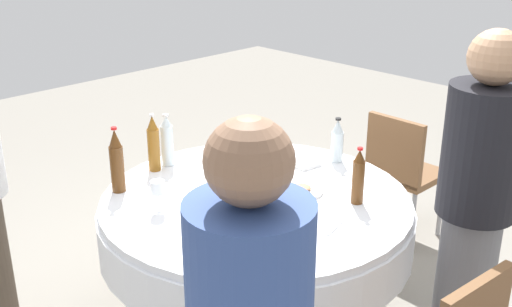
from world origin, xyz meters
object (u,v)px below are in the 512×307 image
Objects in this scene: bottle_brown_right at (117,162)px; chair_mid at (402,167)px; plate_front at (301,190)px; bottle_dark_green_outer at (255,203)px; bottle_clear_rear at (167,141)px; person_west at (475,206)px; bottle_brown_south at (358,177)px; plate_north at (239,206)px; plate_inner at (227,155)px; dining_table at (256,222)px; bottle_clear_far at (337,141)px; bottle_clear_west at (289,206)px; bottle_amber_mid at (154,144)px; wine_glass_rear at (234,170)px; wine_glass_south at (158,189)px.

bottle_brown_right reaches higher than chair_mid.
bottle_dark_green_outer is at bearing 105.81° from plate_front.
person_west is at bearing -162.52° from bottle_clear_rear.
person_west reaches higher than bottle_brown_south.
person_west is at bearing -146.89° from plate_north.
plate_inner is 1.19m from chair_mid.
dining_table is at bearing -45.20° from bottle_dark_green_outer.
bottle_brown_south is 1.12× the size of bottle_clear_far.
plate_front is at bearing -56.61° from bottle_clear_west.
plate_inner is at bearing 38.99° from bottle_clear_far.
bottle_clear_west is 1.00m from bottle_clear_rear.
bottle_amber_mid is (0.88, -0.10, 0.01)m from bottle_dark_green_outer.
plate_north is 0.30× the size of chair_mid.
bottle_clear_rear is 0.34× the size of chair_mid.
plate_front is (0.23, -0.36, -0.12)m from bottle_clear_west.
wine_glass_rear is at bearing 6.51° from dining_table.
bottle_dark_green_outer is at bearing 42.10° from bottle_clear_west.
bottle_brown_south is at bearing -160.78° from bottle_clear_rear.
plate_north is 1.20× the size of plate_front.
bottle_brown_south is at bearing -68.63° from chair_mid.
bottle_brown_south is (-0.93, -0.74, -0.02)m from bottle_brown_right.
bottle_brown_right is 1.70m from person_west.
bottle_amber_mid is at bearing 52.43° from bottle_clear_far.
bottle_clear_far is (-0.62, -0.70, -0.02)m from bottle_clear_rear.
bottle_clear_far is 1.70× the size of wine_glass_south.
wine_glass_rear is 0.17× the size of chair_mid.
bottle_amber_mid is at bearing 72.12° from plate_inner.
chair_mid is (-0.51, -1.04, -0.23)m from plate_inner.
plate_front is (-0.27, -0.21, -0.09)m from wine_glass_rear.
bottle_brown_right reaches higher than plate_north.
dining_table is at bearing -173.49° from wine_glass_rear.
plate_front is at bearing -83.66° from chair_mid.
plate_inner is 1.13× the size of plate_front.
wine_glass_south is (0.58, 0.27, -0.02)m from bottle_clear_west.
bottle_clear_rear is 0.94m from bottle_clear_far.
bottle_clear_rear reaches higher than plate_north.
bottle_dark_green_outer is 1.03× the size of bottle_clear_rear.
person_west reaches higher than plate_front.
bottle_dark_green_outer is at bearing -69.31° from person_west.
bottle_clear_west is 1.29× the size of plate_front.
bottle_brown_right is 0.39× the size of chair_mid.
wine_glass_rear is 0.59× the size of plate_inner.
bottle_clear_west is 0.35m from plate_north.
wine_glass_rear reaches higher than plate_inner.
bottle_clear_far is at bearing -86.93° from plate_north.
plate_north is 0.66m from plate_inner.
plate_north is (-0.04, 0.79, -0.11)m from bottle_clear_far.
bottle_brown_right reaches higher than wine_glass_south.
wine_glass_rear is at bearing -37.27° from plate_north.
wine_glass_rear reaches higher than plate_front.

